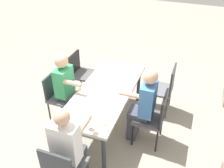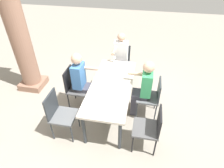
{
  "view_description": "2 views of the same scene",
  "coord_description": "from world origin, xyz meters",
  "px_view_note": "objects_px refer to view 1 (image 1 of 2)",
  "views": [
    {
      "loc": [
        2.96,
        1.22,
        3.01
      ],
      "look_at": [
        -0.08,
        0.08,
        0.83
      ],
      "focal_mm": 39.89,
      "sensor_mm": 36.0,
      "label": 1
    },
    {
      "loc": [
        -2.93,
        -0.58,
        3.0
      ],
      "look_at": [
        -0.08,
        -0.03,
        0.82
      ],
      "focal_mm": 30.3,
      "sensor_mm": 36.0,
      "label": 2
    }
  ],
  "objects_px": {
    "dining_table": "(105,94)",
    "chair_west_south": "(80,71)",
    "chair_head_east": "(63,168)",
    "plate_0": "(132,72)",
    "chair_west_north": "(164,87)",
    "diner_woman_green": "(69,146)",
    "chair_mid_south": "(59,94)",
    "plate_1": "(93,87)",
    "diner_guest_third": "(143,104)",
    "plate_2": "(100,121)",
    "diner_man_white": "(68,88)",
    "wine_glass_2": "(88,121)",
    "chair_mid_north": "(154,116)"
  },
  "relations": [
    {
      "from": "chair_head_east",
      "to": "diner_guest_third",
      "type": "relative_size",
      "value": 0.68
    },
    {
      "from": "diner_woman_green",
      "to": "plate_2",
      "type": "distance_m",
      "value": 0.53
    },
    {
      "from": "chair_west_south",
      "to": "chair_west_north",
      "type": "bearing_deg",
      "value": 90.0
    },
    {
      "from": "chair_west_north",
      "to": "chair_west_south",
      "type": "height_order",
      "value": "chair_west_north"
    },
    {
      "from": "chair_west_north",
      "to": "diner_woman_green",
      "type": "distance_m",
      "value": 2.1
    },
    {
      "from": "diner_guest_third",
      "to": "plate_1",
      "type": "height_order",
      "value": "diner_guest_third"
    },
    {
      "from": "plate_1",
      "to": "wine_glass_2",
      "type": "distance_m",
      "value": 0.92
    },
    {
      "from": "dining_table",
      "to": "chair_mid_north",
      "type": "distance_m",
      "value": 0.84
    },
    {
      "from": "dining_table",
      "to": "diner_man_white",
      "type": "xyz_separation_m",
      "value": [
        0.09,
        -0.62,
        0.02
      ]
    },
    {
      "from": "dining_table",
      "to": "diner_woman_green",
      "type": "bearing_deg",
      "value": 0.14
    },
    {
      "from": "chair_west_north",
      "to": "chair_west_south",
      "type": "bearing_deg",
      "value": -90.0
    },
    {
      "from": "chair_west_north",
      "to": "plate_2",
      "type": "distance_m",
      "value": 1.58
    },
    {
      "from": "chair_mid_south",
      "to": "diner_guest_third",
      "type": "height_order",
      "value": "diner_guest_third"
    },
    {
      "from": "dining_table",
      "to": "chair_mid_north",
      "type": "xyz_separation_m",
      "value": [
        0.09,
        0.83,
        -0.15
      ]
    },
    {
      "from": "diner_man_white",
      "to": "wine_glass_2",
      "type": "distance_m",
      "value": 1.07
    },
    {
      "from": "chair_head_east",
      "to": "plate_1",
      "type": "bearing_deg",
      "value": -171.28
    },
    {
      "from": "dining_table",
      "to": "chair_west_north",
      "type": "distance_m",
      "value": 1.11
    },
    {
      "from": "chair_west_south",
      "to": "wine_glass_2",
      "type": "relative_size",
      "value": 5.41
    },
    {
      "from": "chair_west_north",
      "to": "diner_guest_third",
      "type": "xyz_separation_m",
      "value": [
        0.82,
        -0.18,
        0.17
      ]
    },
    {
      "from": "chair_mid_south",
      "to": "diner_guest_third",
      "type": "relative_size",
      "value": 0.67
    },
    {
      "from": "chair_west_north",
      "to": "plate_0",
      "type": "bearing_deg",
      "value": -83.69
    },
    {
      "from": "chair_mid_south",
      "to": "chair_west_south",
      "type": "bearing_deg",
      "value": 179.99
    },
    {
      "from": "chair_west_south",
      "to": "diner_man_white",
      "type": "relative_size",
      "value": 0.67
    },
    {
      "from": "diner_man_white",
      "to": "diner_guest_third",
      "type": "bearing_deg",
      "value": 90.0
    },
    {
      "from": "chair_mid_south",
      "to": "wine_glass_2",
      "type": "bearing_deg",
      "value": 49.92
    },
    {
      "from": "chair_mid_north",
      "to": "chair_west_north",
      "type": "bearing_deg",
      "value": -179.95
    },
    {
      "from": "dining_table",
      "to": "chair_west_south",
      "type": "xyz_separation_m",
      "value": [
        -0.73,
        -0.82,
        -0.17
      ]
    },
    {
      "from": "chair_head_east",
      "to": "diner_woman_green",
      "type": "bearing_deg",
      "value": 179.11
    },
    {
      "from": "chair_mid_south",
      "to": "plate_1",
      "type": "distance_m",
      "value": 0.66
    },
    {
      "from": "chair_west_north",
      "to": "chair_west_south",
      "type": "xyz_separation_m",
      "value": [
        -0.0,
        -1.64,
        -0.03
      ]
    },
    {
      "from": "chair_west_south",
      "to": "diner_guest_third",
      "type": "height_order",
      "value": "diner_guest_third"
    },
    {
      "from": "chair_west_south",
      "to": "dining_table",
      "type": "bearing_deg",
      "value": 48.27
    },
    {
      "from": "diner_guest_third",
      "to": "plate_2",
      "type": "height_order",
      "value": "diner_guest_third"
    },
    {
      "from": "chair_mid_south",
      "to": "plate_1",
      "type": "relative_size",
      "value": 4.17
    },
    {
      "from": "chair_west_south",
      "to": "diner_woman_green",
      "type": "height_order",
      "value": "diner_woman_green"
    },
    {
      "from": "diner_woman_green",
      "to": "chair_head_east",
      "type": "bearing_deg",
      "value": -0.89
    },
    {
      "from": "chair_mid_south",
      "to": "chair_head_east",
      "type": "distance_m",
      "value": 1.53
    },
    {
      "from": "plate_0",
      "to": "chair_head_east",
      "type": "bearing_deg",
      "value": -6.49
    },
    {
      "from": "diner_man_white",
      "to": "wine_glass_2",
      "type": "xyz_separation_m",
      "value": [
        0.77,
        0.72,
        0.16
      ]
    },
    {
      "from": "chair_west_north",
      "to": "plate_0",
      "type": "relative_size",
      "value": 3.8
    },
    {
      "from": "dining_table",
      "to": "chair_head_east",
      "type": "height_order",
      "value": "chair_head_east"
    },
    {
      "from": "chair_west_north",
      "to": "diner_man_white",
      "type": "relative_size",
      "value": 0.73
    },
    {
      "from": "chair_west_south",
      "to": "chair_head_east",
      "type": "distance_m",
      "value": 2.27
    },
    {
      "from": "chair_west_south",
      "to": "plate_0",
      "type": "distance_m",
      "value": 1.08
    },
    {
      "from": "chair_head_east",
      "to": "plate_2",
      "type": "relative_size",
      "value": 4.3
    },
    {
      "from": "diner_guest_third",
      "to": "plate_0",
      "type": "relative_size",
      "value": 5.33
    },
    {
      "from": "chair_mid_south",
      "to": "plate_1",
      "type": "height_order",
      "value": "chair_mid_south"
    },
    {
      "from": "chair_head_east",
      "to": "diner_man_white",
      "type": "height_order",
      "value": "diner_man_white"
    },
    {
      "from": "diner_woman_green",
      "to": "plate_2",
      "type": "xyz_separation_m",
      "value": [
        -0.49,
        0.2,
        0.05
      ]
    },
    {
      "from": "chair_mid_south",
      "to": "diner_woman_green",
      "type": "height_order",
      "value": "diner_woman_green"
    }
  ]
}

